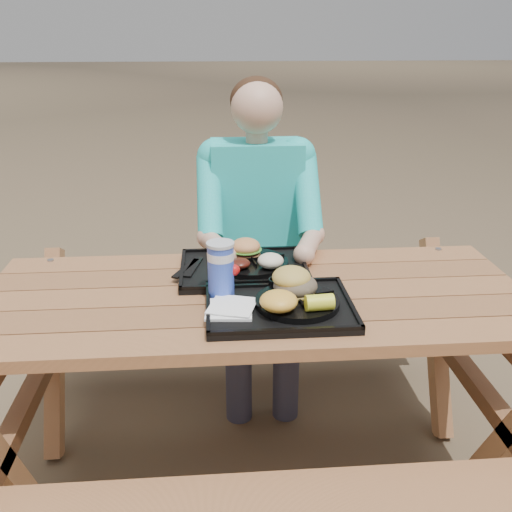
{
  "coord_description": "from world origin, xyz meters",
  "views": [
    {
      "loc": [
        -0.13,
        -1.7,
        1.56
      ],
      "look_at": [
        0.0,
        0.0,
        0.88
      ],
      "focal_mm": 40.0,
      "sensor_mm": 36.0,
      "label": 1
    }
  ],
  "objects": [
    {
      "name": "potato_salad",
      "position": [
        0.06,
        0.11,
        0.82
      ],
      "size": [
        0.09,
        0.09,
        0.05
      ],
      "primitive_type": "ellipsoid",
      "color": "#EBE6C7",
      "rests_on": "plate_far"
    },
    {
      "name": "sandwich",
      "position": [
        0.12,
        -0.1,
        0.86
      ],
      "size": [
        0.13,
        0.13,
        0.13
      ],
      "primitive_type": null,
      "color": "gold",
      "rests_on": "plate_near"
    },
    {
      "name": "soda_cup",
      "position": [
        -0.12,
        -0.05,
        0.85
      ],
      "size": [
        0.08,
        0.08,
        0.17
      ],
      "primitive_type": "cylinder",
      "color": "blue",
      "rests_on": "tray_near"
    },
    {
      "name": "picnic_table",
      "position": [
        0.0,
        0.0,
        0.38
      ],
      "size": [
        1.8,
        1.49,
        0.75
      ],
      "primitive_type": null,
      "color": "#999999",
      "rests_on": "ground"
    },
    {
      "name": "cutlery_far",
      "position": [
        -0.21,
        0.18,
        0.77
      ],
      "size": [
        0.07,
        0.18,
        0.01
      ],
      "primitive_type": "cube",
      "rotation": [
        0.0,
        0.0,
        -0.24
      ],
      "color": "black",
      "rests_on": "tray_far"
    },
    {
      "name": "condiment_bbq",
      "position": [
        0.07,
        -0.02,
        0.79
      ],
      "size": [
        0.06,
        0.06,
        0.03
      ],
      "primitive_type": "cylinder",
      "color": "black",
      "rests_on": "tray_near"
    },
    {
      "name": "tray_near",
      "position": [
        0.06,
        -0.14,
        0.76
      ],
      "size": [
        0.45,
        0.35,
        0.02
      ],
      "primitive_type": "cube",
      "color": "black",
      "rests_on": "picnic_table"
    },
    {
      "name": "plate_far",
      "position": [
        0.0,
        0.18,
        0.78
      ],
      "size": [
        0.26,
        0.26,
        0.02
      ],
      "primitive_type": "cylinder",
      "color": "black",
      "rests_on": "tray_far"
    },
    {
      "name": "diner",
      "position": [
        0.05,
        0.63,
        0.64
      ],
      "size": [
        0.48,
        0.84,
        1.28
      ],
      "primitive_type": null,
      "color": "teal",
      "rests_on": "ground"
    },
    {
      "name": "burger",
      "position": [
        -0.02,
        0.24,
        0.84
      ],
      "size": [
        0.11,
        0.11,
        0.1
      ],
      "primitive_type": null,
      "color": "#D9884C",
      "rests_on": "plate_far"
    },
    {
      "name": "tray_far",
      "position": [
        -0.03,
        0.17,
        0.76
      ],
      "size": [
        0.45,
        0.35,
        0.02
      ],
      "primitive_type": "cube",
      "color": "black",
      "rests_on": "picnic_table"
    },
    {
      "name": "plate_near",
      "position": [
        0.12,
        -0.14,
        0.78
      ],
      "size": [
        0.26,
        0.26,
        0.02
      ],
      "primitive_type": "cylinder",
      "color": "black",
      "rests_on": "tray_near"
    },
    {
      "name": "corn_cob",
      "position": [
        0.17,
        -0.22,
        0.81
      ],
      "size": [
        0.09,
        0.09,
        0.05
      ],
      "primitive_type": null,
      "rotation": [
        0.0,
        0.0,
        0.08
      ],
      "color": "#FDFF35",
      "rests_on": "plate_near"
    },
    {
      "name": "baked_beans",
      "position": [
        -0.05,
        0.12,
        0.81
      ],
      "size": [
        0.07,
        0.07,
        0.03
      ],
      "primitive_type": "ellipsoid",
      "color": "#44150D",
      "rests_on": "plate_far"
    },
    {
      "name": "napkin_stack",
      "position": [
        -0.09,
        -0.17,
        0.78
      ],
      "size": [
        0.15,
        0.15,
        0.02
      ],
      "primitive_type": "cube",
      "rotation": [
        0.0,
        0.0,
        -0.08
      ],
      "color": "white",
      "rests_on": "tray_near"
    },
    {
      "name": "mac_cheese",
      "position": [
        0.05,
        -0.21,
        0.82
      ],
      "size": [
        0.11,
        0.11,
        0.06
      ],
      "primitive_type": "ellipsoid",
      "color": "yellow",
      "rests_on": "plate_near"
    },
    {
      "name": "ground",
      "position": [
        0.0,
        0.0,
        0.0
      ],
      "size": [
        60.0,
        60.0,
        0.0
      ],
      "primitive_type": "plane",
      "color": "#999999",
      "rests_on": "ground"
    },
    {
      "name": "condiment_mustard",
      "position": [
        0.12,
        -0.01,
        0.78
      ],
      "size": [
        0.05,
        0.05,
        0.03
      ],
      "primitive_type": "cylinder",
      "color": "yellow",
      "rests_on": "tray_near"
    }
  ]
}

